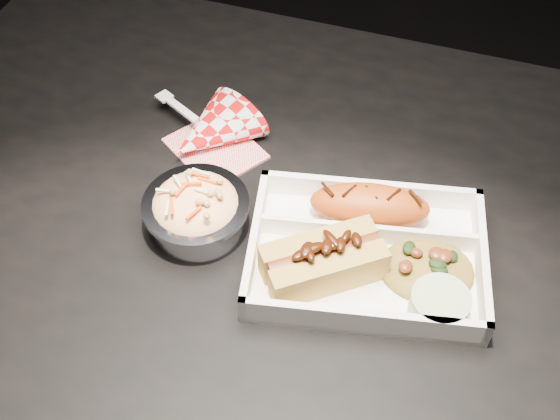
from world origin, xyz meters
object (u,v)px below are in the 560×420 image
(fried_pastry, at_px, (370,205))
(napkin_fork, at_px, (210,133))
(hotdog, at_px, (323,260))
(food_tray, at_px, (366,256))
(dining_table, at_px, (325,291))
(foil_coleslaw_cup, at_px, (196,209))

(fried_pastry, distance_m, napkin_fork, 0.23)
(fried_pastry, height_order, hotdog, hotdog)
(food_tray, distance_m, napkin_fork, 0.26)
(dining_table, distance_m, hotdog, 0.13)
(dining_table, bearing_deg, hotdog, -85.03)
(fried_pastry, height_order, foil_coleslaw_cup, foil_coleslaw_cup)
(hotdog, xyz_separation_m, napkin_fork, (-0.19, 0.15, -0.02))
(fried_pastry, bearing_deg, napkin_fork, 163.57)
(food_tray, distance_m, hotdog, 0.06)
(fried_pastry, bearing_deg, dining_table, -123.99)
(hotdog, xyz_separation_m, foil_coleslaw_cup, (-0.15, 0.02, -0.00))
(food_tray, bearing_deg, fried_pastry, 90.00)
(food_tray, bearing_deg, foil_coleslaw_cup, 171.91)
(dining_table, bearing_deg, fried_pastry, 56.01)
(food_tray, xyz_separation_m, hotdog, (-0.04, -0.04, 0.02))
(dining_table, height_order, fried_pastry, fried_pastry)
(food_tray, height_order, napkin_fork, napkin_fork)
(dining_table, relative_size, fried_pastry, 8.96)
(hotdog, distance_m, foil_coleslaw_cup, 0.16)
(fried_pastry, relative_size, napkin_fork, 0.77)
(hotdog, relative_size, napkin_fork, 0.78)
(dining_table, height_order, food_tray, food_tray)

